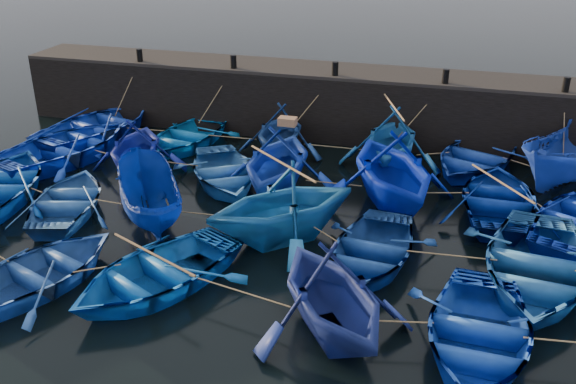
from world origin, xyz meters
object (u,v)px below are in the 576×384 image
(boat_0, at_px, (99,125))
(wooden_crate, at_px, (287,121))
(boat_13, at_px, (1,183))
(boat_8, at_px, (223,172))

(boat_0, distance_m, wooden_crate, 9.15)
(boat_0, height_order, boat_13, boat_0)
(boat_13, bearing_deg, boat_8, -170.80)
(boat_8, bearing_deg, boat_13, 174.29)
(boat_8, bearing_deg, boat_0, 125.24)
(boat_13, bearing_deg, boat_0, -106.61)
(boat_0, bearing_deg, boat_8, 173.76)
(boat_8, xyz_separation_m, boat_13, (-6.28, -2.95, 0.08))
(boat_0, height_order, boat_8, boat_0)
(boat_13, xyz_separation_m, wooden_crate, (8.53, 2.78, 1.92))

